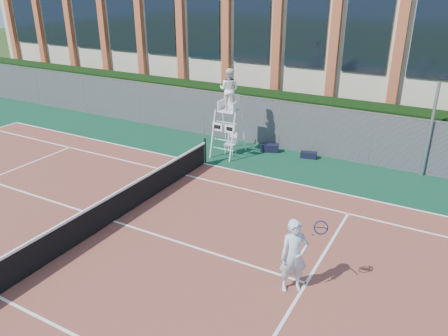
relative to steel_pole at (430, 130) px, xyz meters
The scene contains 13 objects.
ground 12.05m from the steel_pole, 133.05° to the right, with size 120.00×120.00×0.00m, color #233814.
apron 11.35m from the steel_pole, 136.55° to the right, with size 36.00×20.00×0.01m, color #0D3C28.
tennis_court 12.05m from the steel_pole, 133.05° to the right, with size 23.77×10.97×0.02m, color brown.
tennis_net 11.98m from the steel_pole, 133.05° to the right, with size 0.10×11.30×1.10m.
fence 8.16m from the steel_pole, behind, with size 40.00×0.06×2.20m, color #595E60, non-canonical shape.
hedge 8.27m from the steel_pole, behind, with size 40.00×1.40×2.20m, color black.
building 12.52m from the steel_pole, 131.31° to the left, with size 45.00×10.60×8.22m.
steel_pole is the anchor object (origin of this frame).
umpire_chair 8.01m from the steel_pole, 168.04° to the right, with size 1.07×1.64×3.82m.
plastic_chair 7.96m from the steel_pole, 168.72° to the right, with size 0.47×0.47×0.97m.
sports_bag_near 6.55m from the steel_pole, behind, with size 0.81×0.32×0.34m, color black.
sports_bag_far 4.85m from the steel_pole, behind, with size 0.69×0.30×0.27m, color black.
tennis_player 9.32m from the steel_pole, 102.29° to the right, with size 1.11×0.86×1.91m.
Camera 1 is at (8.96, -8.85, 7.03)m, focal length 35.00 mm.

